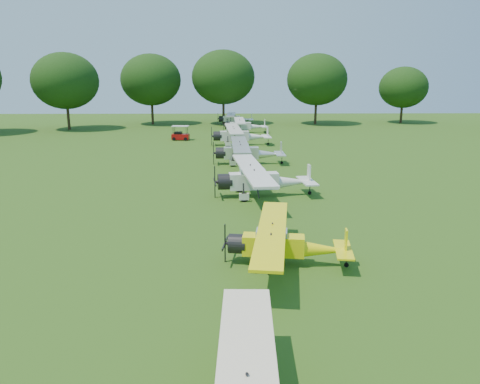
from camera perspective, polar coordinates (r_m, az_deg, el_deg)
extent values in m
plane|color=#2D4E13|center=(28.91, 0.49, -3.20)|extent=(160.00, 160.00, 0.00)
cylinder|color=#322213|center=(91.36, 19.07, 9.12)|extent=(0.44, 0.44, 3.70)
ellipsoid|color=black|center=(91.14, 19.31, 11.95)|extent=(8.63, 8.63, 7.34)
cylinder|color=#322213|center=(85.38, 9.20, 9.68)|extent=(0.44, 0.44, 4.51)
ellipsoid|color=black|center=(85.15, 9.35, 13.38)|extent=(10.52, 10.52, 8.94)
cylinder|color=#322213|center=(84.57, -2.03, 9.88)|extent=(0.44, 0.44, 4.74)
ellipsoid|color=black|center=(84.34, -2.06, 13.81)|extent=(11.05, 11.05, 9.39)
cylinder|color=#322213|center=(85.52, -10.64, 9.62)|extent=(0.44, 0.44, 4.49)
ellipsoid|color=black|center=(85.29, -10.81, 13.29)|extent=(10.47, 10.47, 8.90)
cylinder|color=#322213|center=(80.71, -20.21, 8.73)|extent=(0.44, 0.44, 4.44)
ellipsoid|color=black|center=(80.46, -20.54, 12.57)|extent=(10.36, 10.36, 8.80)
cube|color=yellow|center=(21.86, 4.09, -6.47)|extent=(2.93, 1.21, 0.93)
cone|color=yellow|center=(21.95, 10.39, -6.96)|extent=(2.57, 1.12, 0.80)
cube|color=#8CA5B2|center=(21.69, 3.88, -5.26)|extent=(1.51, 0.99, 0.49)
cylinder|color=black|center=(21.98, -0.34, -6.32)|extent=(0.91, 1.02, 0.92)
cube|color=black|center=(22.05, -1.83, -6.26)|extent=(0.07, 0.11, 1.86)
cube|color=yellow|center=(21.62, 3.89, -4.70)|extent=(2.50, 9.50, 0.12)
cube|color=yellow|center=(21.88, 12.78, -5.91)|extent=(0.15, 0.50, 1.15)
cube|color=yellow|center=(22.01, 12.49, -6.88)|extent=(1.07, 2.56, 0.08)
cylinder|color=black|center=(21.11, 1.98, -9.16)|extent=(0.55, 0.21, 0.53)
cylinder|color=black|center=(23.16, 2.41, -7.00)|extent=(0.55, 0.21, 0.53)
cylinder|color=black|center=(22.30, 12.85, -8.66)|extent=(0.22, 0.10, 0.21)
cube|color=silver|center=(33.74, 1.68, 1.36)|extent=(3.62, 1.41, 1.16)
cone|color=silver|center=(34.35, 6.59, 1.22)|extent=(3.17, 1.31, 0.99)
cube|color=#8CA5B2|center=(33.59, 1.50, 2.36)|extent=(1.86, 1.19, 0.61)
cylinder|color=black|center=(33.49, -1.87, 1.26)|extent=(1.11, 1.24, 1.15)
cube|color=black|center=(33.43, -3.09, 1.23)|extent=(0.08, 0.14, 2.31)
cube|color=silver|center=(33.54, 1.50, 2.82)|extent=(2.82, 11.79, 0.15)
cube|color=silver|center=(34.50, 8.40, 2.16)|extent=(0.17, 0.61, 1.43)
cube|color=silver|center=(34.58, 8.19, 1.35)|extent=(1.26, 3.17, 0.10)
cylinder|color=black|center=(32.49, 0.50, -0.64)|extent=(0.68, 0.24, 0.66)
cylinder|color=black|center=(35.14, -0.09, 0.50)|extent=(0.68, 0.24, 0.66)
cylinder|color=black|center=(34.85, 8.49, -0.11)|extent=(0.27, 0.12, 0.26)
cube|color=silver|center=(46.19, 0.14, 4.79)|extent=(3.43, 1.08, 1.12)
cone|color=silver|center=(46.43, 3.70, 4.61)|extent=(3.00, 1.02, 0.96)
cube|color=#8CA5B2|center=(46.10, 0.01, 5.51)|extent=(1.73, 1.02, 0.59)
cylinder|color=black|center=(46.15, -2.38, 4.77)|extent=(0.98, 1.13, 1.11)
cube|color=black|center=(46.16, -3.24, 4.76)|extent=(0.07, 0.13, 2.24)
cube|color=silver|center=(46.06, 0.01, 5.84)|extent=(1.78, 11.33, 0.15)
cube|color=silver|center=(46.46, 5.03, 5.26)|extent=(0.12, 0.59, 1.39)
cube|color=silver|center=(46.53, 4.88, 4.68)|extent=(0.97, 3.00, 0.10)
cylinder|color=black|center=(44.99, -0.87, 3.51)|extent=(0.64, 0.18, 0.64)
cylinder|color=black|center=(47.61, -0.95, 4.10)|extent=(0.64, 0.18, 0.64)
cylinder|color=black|center=(46.71, 5.12, 3.61)|extent=(0.26, 0.09, 0.26)
cube|color=silver|center=(58.80, -0.68, 6.86)|extent=(3.65, 1.29, 1.18)
cone|color=silver|center=(59.11, 2.27, 6.73)|extent=(3.20, 1.20, 1.01)
cube|color=#8CA5B2|center=(58.72, -0.79, 7.46)|extent=(1.85, 1.14, 0.62)
cylinder|color=black|center=(58.69, -2.76, 6.83)|extent=(1.08, 1.23, 1.17)
cube|color=black|center=(58.68, -3.48, 6.82)|extent=(0.08, 0.14, 2.35)
cube|color=silver|center=(58.69, -0.79, 7.73)|extent=(2.36, 11.96, 0.16)
cube|color=silver|center=(59.18, 3.36, 7.27)|extent=(0.15, 0.62, 1.46)
cube|color=silver|center=(59.23, 3.25, 6.79)|extent=(1.15, 3.19, 0.10)
cylinder|color=black|center=(57.48, -1.47, 5.85)|extent=(0.68, 0.22, 0.67)
cylinder|color=black|center=(60.25, -1.62, 6.23)|extent=(0.68, 0.22, 0.67)
cylinder|color=black|center=(59.39, 3.45, 5.90)|extent=(0.27, 0.11, 0.27)
cube|color=silver|center=(71.70, 0.04, 8.07)|extent=(3.21, 1.00, 1.05)
cone|color=silver|center=(71.86, 2.21, 7.96)|extent=(2.81, 0.94, 0.90)
cube|color=#8CA5B2|center=(71.65, -0.04, 8.51)|extent=(1.61, 0.94, 0.55)
cylinder|color=black|center=(71.67, -1.50, 8.07)|extent=(0.92, 1.05, 1.04)
cube|color=black|center=(71.66, -2.02, 8.06)|extent=(0.06, 0.12, 2.10)
cube|color=silver|center=(71.62, -0.04, 8.71)|extent=(1.61, 10.62, 0.14)
cube|color=silver|center=(71.89, 3.02, 8.35)|extent=(0.11, 0.55, 1.30)
cube|color=silver|center=(71.93, 2.93, 7.99)|extent=(0.89, 2.81, 0.09)
cylinder|color=black|center=(70.52, -0.58, 7.36)|extent=(0.60, 0.17, 0.60)
cylinder|color=black|center=(73.01, -0.63, 7.59)|extent=(0.60, 0.17, 0.60)
cylinder|color=black|center=(72.04, 3.08, 7.34)|extent=(0.24, 0.08, 0.24)
cube|color=silver|center=(83.71, -1.03, 8.91)|extent=(3.09, 1.02, 1.00)
cone|color=silver|center=(83.67, 0.76, 8.81)|extent=(2.70, 0.96, 0.86)
cube|color=#8CA5B2|center=(83.67, -1.09, 9.27)|extent=(1.56, 0.94, 0.53)
cylinder|color=black|center=(83.80, -2.28, 8.91)|extent=(0.90, 1.03, 0.99)
cube|color=black|center=(83.84, -2.71, 8.90)|extent=(0.06, 0.12, 2.00)
cube|color=silver|center=(83.65, -1.09, 9.43)|extent=(1.77, 10.16, 0.13)
cube|color=silver|center=(83.62, 1.42, 9.13)|extent=(0.12, 0.53, 1.24)
cube|color=silver|center=(83.66, 1.36, 8.84)|extent=(0.91, 2.70, 0.09)
cylinder|color=black|center=(82.63, -1.59, 8.34)|extent=(0.58, 0.17, 0.57)
cylinder|color=black|center=(85.00, -1.51, 8.50)|extent=(0.58, 0.17, 0.57)
cylinder|color=black|center=(83.74, 1.48, 8.30)|extent=(0.23, 0.09, 0.23)
cube|color=#9E0C0B|center=(64.06, -7.26, 6.71)|extent=(2.38, 1.44, 0.73)
cube|color=black|center=(64.07, -7.54, 7.08)|extent=(1.03, 1.22, 0.47)
cube|color=silver|center=(63.89, -7.30, 7.97)|extent=(2.29, 1.53, 0.08)
cylinder|color=black|center=(63.62, -8.05, 6.42)|extent=(0.47, 0.18, 0.46)
cylinder|color=black|center=(64.87, -7.82, 6.57)|extent=(0.47, 0.18, 0.46)
cylinder|color=black|center=(63.32, -6.67, 6.42)|extent=(0.47, 0.18, 0.46)
cylinder|color=black|center=(64.57, -6.46, 6.58)|extent=(0.47, 0.18, 0.46)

